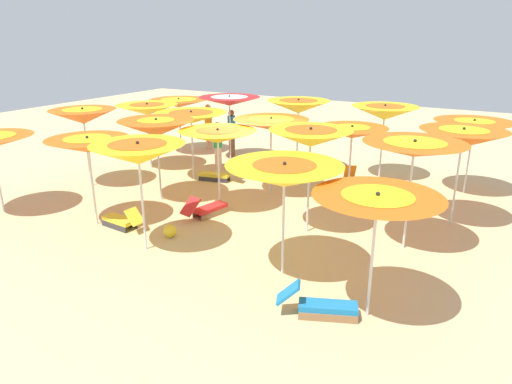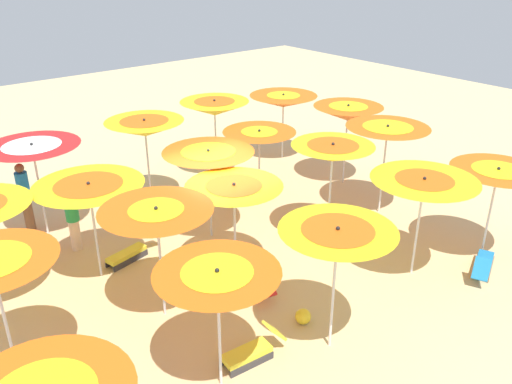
{
  "view_description": "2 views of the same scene",
  "coord_description": "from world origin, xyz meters",
  "px_view_note": "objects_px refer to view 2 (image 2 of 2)",
  "views": [
    {
      "loc": [
        -10.71,
        -6.27,
        4.54
      ],
      "look_at": [
        -1.33,
        -0.99,
        0.84
      ],
      "focal_mm": 32.64,
      "sensor_mm": 36.0,
      "label": 1
    },
    {
      "loc": [
        -8.76,
        6.23,
        6.53
      ],
      "look_at": [
        0.09,
        -1.03,
        1.24
      ],
      "focal_mm": 37.22,
      "sensor_mm": 36.0,
      "label": 2
    }
  ],
  "objects_px": {
    "beach_umbrella_11": "(89,192)",
    "lounger_3": "(251,350)",
    "beach_umbrella_4": "(497,177)",
    "lounger_2": "(243,189)",
    "beach_umbrella_8": "(333,153)",
    "beach_umbrella_12": "(209,157)",
    "beachgoer_2": "(73,217)",
    "beach_umbrella_3": "(423,189)",
    "beach_umbrella_16": "(33,151)",
    "lounger_4": "(483,264)",
    "beach_umbrella_14": "(348,113)",
    "beach_ball": "(303,316)",
    "beach_umbrella_19": "(283,101)",
    "beachgoer_1": "(25,195)",
    "beach_umbrella_9": "(387,132)",
    "lounger_0": "(253,279)",
    "beach_umbrella_17": "(145,128)",
    "beach_umbrella_18": "(215,108)",
    "beach_umbrella_2": "(337,241)",
    "lounger_1": "(131,251)",
    "beach_umbrella_7": "(234,193)",
    "beach_umbrella_6": "(157,220)",
    "beach_umbrella_13": "(259,137)",
    "beach_umbrella_1": "(217,281)"
  },
  "relations": [
    {
      "from": "beach_umbrella_8",
      "to": "beach_umbrella_12",
      "type": "bearing_deg",
      "value": 45.66
    },
    {
      "from": "beach_umbrella_12",
      "to": "lounger_3",
      "type": "distance_m",
      "value": 4.88
    },
    {
      "from": "beach_umbrella_6",
      "to": "lounger_0",
      "type": "relative_size",
      "value": 1.67
    },
    {
      "from": "beach_umbrella_3",
      "to": "lounger_4",
      "type": "relative_size",
      "value": 1.66
    },
    {
      "from": "beachgoer_1",
      "to": "beach_ball",
      "type": "xyz_separation_m",
      "value": [
        -7.09,
        -2.75,
        -0.79
      ]
    },
    {
      "from": "beach_umbrella_11",
      "to": "lounger_2",
      "type": "bearing_deg",
      "value": -75.74
    },
    {
      "from": "beach_umbrella_11",
      "to": "lounger_3",
      "type": "relative_size",
      "value": 1.85
    },
    {
      "from": "lounger_3",
      "to": "beach_umbrella_9",
      "type": "bearing_deg",
      "value": -155.1
    },
    {
      "from": "beach_umbrella_3",
      "to": "beach_umbrella_18",
      "type": "xyz_separation_m",
      "value": [
        7.28,
        0.06,
        0.12
      ]
    },
    {
      "from": "beach_umbrella_1",
      "to": "beach_umbrella_16",
      "type": "distance_m",
      "value": 6.87
    },
    {
      "from": "beach_umbrella_8",
      "to": "beach_umbrella_14",
      "type": "bearing_deg",
      "value": -53.89
    },
    {
      "from": "lounger_0",
      "to": "beachgoer_2",
      "type": "height_order",
      "value": "beachgoer_2"
    },
    {
      "from": "beach_umbrella_3",
      "to": "beach_umbrella_6",
      "type": "xyz_separation_m",
      "value": [
        2.19,
        4.95,
        0.03
      ]
    },
    {
      "from": "beach_umbrella_8",
      "to": "lounger_0",
      "type": "xyz_separation_m",
      "value": [
        -0.38,
        2.66,
        -2.08
      ]
    },
    {
      "from": "beach_umbrella_11",
      "to": "beachgoer_1",
      "type": "height_order",
      "value": "beach_umbrella_11"
    },
    {
      "from": "lounger_3",
      "to": "beach_ball",
      "type": "distance_m",
      "value": 1.39
    },
    {
      "from": "beach_umbrella_12",
      "to": "lounger_3",
      "type": "xyz_separation_m",
      "value": [
        -4.04,
        1.99,
        -1.88
      ]
    },
    {
      "from": "beach_umbrella_2",
      "to": "lounger_1",
      "type": "height_order",
      "value": "beach_umbrella_2"
    },
    {
      "from": "beach_umbrella_11",
      "to": "beach_umbrella_18",
      "type": "relative_size",
      "value": 0.93
    },
    {
      "from": "beach_umbrella_3",
      "to": "beach_umbrella_4",
      "type": "distance_m",
      "value": 1.98
    },
    {
      "from": "beach_umbrella_3",
      "to": "lounger_4",
      "type": "xyz_separation_m",
      "value": [
        -0.98,
        -1.22,
        -1.84
      ]
    },
    {
      "from": "beach_umbrella_19",
      "to": "beach_umbrella_16",
      "type": "bearing_deg",
      "value": 91.58
    },
    {
      "from": "beach_umbrella_2",
      "to": "beach_ball",
      "type": "relative_size",
      "value": 7.96
    },
    {
      "from": "beach_umbrella_7",
      "to": "beach_umbrella_11",
      "type": "xyz_separation_m",
      "value": [
        1.89,
        2.26,
        0.01
      ]
    },
    {
      "from": "beach_umbrella_8",
      "to": "lounger_3",
      "type": "bearing_deg",
      "value": 116.85
    },
    {
      "from": "beach_umbrella_11",
      "to": "beach_umbrella_8",
      "type": "bearing_deg",
      "value": -113.03
    },
    {
      "from": "lounger_0",
      "to": "lounger_4",
      "type": "height_order",
      "value": "lounger_0"
    },
    {
      "from": "beach_umbrella_9",
      "to": "lounger_4",
      "type": "relative_size",
      "value": 1.77
    },
    {
      "from": "beach_umbrella_8",
      "to": "beach_umbrella_18",
      "type": "distance_m",
      "value": 5.13
    },
    {
      "from": "beach_umbrella_18",
      "to": "beachgoer_1",
      "type": "distance_m",
      "value": 5.88
    },
    {
      "from": "lounger_1",
      "to": "beach_umbrella_3",
      "type": "bearing_deg",
      "value": 122.98
    },
    {
      "from": "beach_umbrella_3",
      "to": "beach_umbrella_16",
      "type": "distance_m",
      "value": 8.84
    },
    {
      "from": "beach_umbrella_4",
      "to": "lounger_2",
      "type": "xyz_separation_m",
      "value": [
        6.1,
        2.3,
        -1.76
      ]
    },
    {
      "from": "lounger_2",
      "to": "beach_ball",
      "type": "height_order",
      "value": "lounger_2"
    },
    {
      "from": "beach_umbrella_8",
      "to": "lounger_3",
      "type": "relative_size",
      "value": 2.09
    },
    {
      "from": "beach_umbrella_9",
      "to": "beach_umbrella_11",
      "type": "distance_m",
      "value": 7.41
    },
    {
      "from": "lounger_1",
      "to": "lounger_4",
      "type": "distance_m",
      "value": 7.89
    },
    {
      "from": "lounger_3",
      "to": "lounger_4",
      "type": "xyz_separation_m",
      "value": [
        -1.11,
        -5.66,
        -0.0
      ]
    },
    {
      "from": "beachgoer_1",
      "to": "beach_umbrella_6",
      "type": "bearing_deg",
      "value": -60.88
    },
    {
      "from": "beach_umbrella_6",
      "to": "beach_ball",
      "type": "xyz_separation_m",
      "value": [
        -1.92,
        -1.89,
        -1.92
      ]
    },
    {
      "from": "beach_umbrella_11",
      "to": "beachgoer_2",
      "type": "bearing_deg",
      "value": -1.52
    },
    {
      "from": "beach_umbrella_17",
      "to": "beach_umbrella_6",
      "type": "bearing_deg",
      "value": 153.7
    },
    {
      "from": "beach_umbrella_17",
      "to": "beach_umbrella_18",
      "type": "xyz_separation_m",
      "value": [
        0.64,
        -2.68,
        -0.08
      ]
    },
    {
      "from": "beach_umbrella_6",
      "to": "beach_umbrella_13",
      "type": "distance_m",
      "value": 5.36
    },
    {
      "from": "beach_umbrella_7",
      "to": "lounger_2",
      "type": "xyz_separation_m",
      "value": [
        3.14,
        -2.66,
        -1.78
      ]
    },
    {
      "from": "beach_umbrella_19",
      "to": "lounger_2",
      "type": "relative_size",
      "value": 1.8
    },
    {
      "from": "lounger_0",
      "to": "beach_umbrella_2",
      "type": "bearing_deg",
      "value": -168.36
    },
    {
      "from": "beach_umbrella_2",
      "to": "beach_umbrella_4",
      "type": "height_order",
      "value": "beach_umbrella_2"
    },
    {
      "from": "beach_umbrella_13",
      "to": "beachgoer_2",
      "type": "bearing_deg",
      "value": 81.22
    },
    {
      "from": "beach_umbrella_2",
      "to": "beachgoer_2",
      "type": "relative_size",
      "value": 1.47
    }
  ]
}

